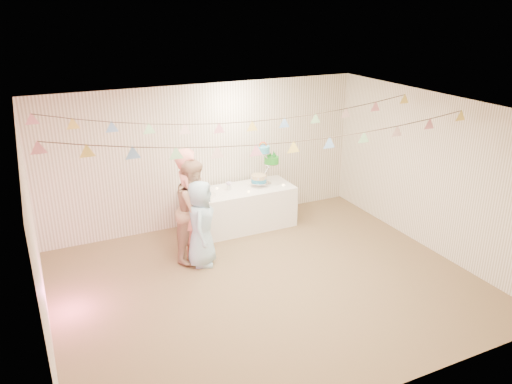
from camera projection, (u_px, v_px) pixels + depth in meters
name	position (u px, v px, depth m)	size (l,w,h in m)	color
floor	(267.00, 284.00, 7.42)	(6.00, 6.00, 0.00)	brown
ceiling	(268.00, 110.00, 6.49)	(6.00, 6.00, 0.00)	silver
back_wall	(206.00, 156.00, 9.06)	(6.00, 6.00, 0.00)	white
front_wall	(382.00, 291.00, 4.84)	(6.00, 6.00, 0.00)	white
left_wall	(35.00, 245.00, 5.76)	(5.00, 5.00, 0.00)	white
right_wall	(432.00, 173.00, 8.15)	(5.00, 5.00, 0.00)	white
table	(239.00, 208.00, 9.13)	(2.01, 0.80, 0.75)	white
cake_stand	(265.00, 165.00, 9.12)	(0.68, 0.40, 0.76)	silver
cake_bottom	(259.00, 182.00, 9.12)	(0.31, 0.31, 0.15)	teal
cake_middle	(271.00, 163.00, 9.28)	(0.27, 0.27, 0.22)	#1F9121
cake_top_tier	(263.00, 153.00, 8.98)	(0.25, 0.25, 0.19)	#3DA3C0
platter	(206.00, 195.00, 8.70)	(0.35, 0.35, 0.02)	white
posy	(229.00, 186.00, 8.95)	(0.13, 0.13, 0.15)	white
person_adult_a	(190.00, 203.00, 7.94)	(0.67, 0.44, 1.83)	#F98F82
person_adult_b	(195.00, 210.00, 7.89)	(0.81, 0.63, 1.67)	tan
person_child	(201.00, 223.00, 7.74)	(0.68, 0.44, 1.40)	#9FC9E2
bunting_back	(235.00, 113.00, 7.50)	(5.60, 1.10, 0.40)	pink
bunting_front	(275.00, 135.00, 6.42)	(5.60, 0.90, 0.36)	#72A5E5
tealight_0	(199.00, 198.00, 8.54)	(0.04, 0.04, 0.03)	#FFD88C
tealight_1	(217.00, 188.00, 9.00)	(0.04, 0.04, 0.03)	#FFD88C
tealight_2	(249.00, 192.00, 8.84)	(0.04, 0.04, 0.03)	#FFD88C
tealight_3	(251.00, 182.00, 9.31)	(0.04, 0.04, 0.03)	#FFD88C
tealight_4	(283.00, 185.00, 9.16)	(0.04, 0.04, 0.03)	#FFD88C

